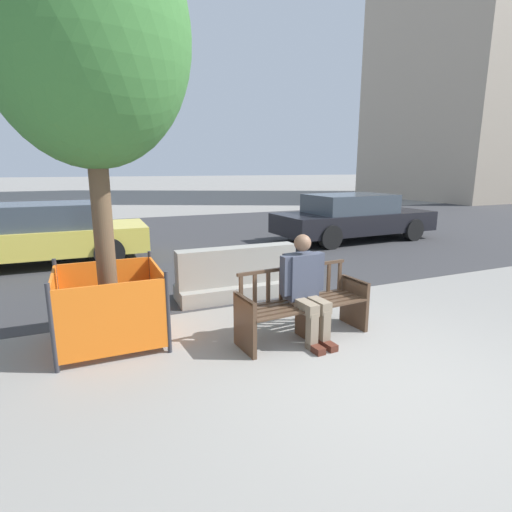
# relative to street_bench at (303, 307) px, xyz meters

# --- Properties ---
(ground_plane) EXTENTS (200.00, 200.00, 0.00)m
(ground_plane) POSITION_rel_street_bench_xyz_m (0.22, -1.28, -0.40)
(ground_plane) COLOR gray
(street_asphalt) EXTENTS (120.00, 12.00, 0.01)m
(street_asphalt) POSITION_rel_street_bench_xyz_m (0.22, 7.42, -0.39)
(street_asphalt) COLOR #333335
(street_asphalt) RESTS_ON ground
(street_bench) EXTENTS (1.73, 0.65, 0.88)m
(street_bench) POSITION_rel_street_bench_xyz_m (0.00, 0.00, 0.00)
(street_bench) COLOR #473323
(street_bench) RESTS_ON ground
(seated_person) EXTENTS (0.59, 0.74, 1.31)m
(seated_person) POSITION_rel_street_bench_xyz_m (-0.00, -0.06, 0.29)
(seated_person) COLOR #383D4C
(seated_person) RESTS_ON ground
(jersey_barrier_centre) EXTENTS (2.01, 0.70, 0.84)m
(jersey_barrier_centre) POSITION_rel_street_bench_xyz_m (-0.18, 1.83, -0.06)
(jersey_barrier_centre) COLOR gray
(jersey_barrier_centre) RESTS_ON ground
(street_tree) EXTENTS (2.19, 2.19, 4.85)m
(street_tree) POSITION_rel_street_bench_xyz_m (-2.22, 0.82, 3.05)
(street_tree) COLOR brown
(street_tree) RESTS_ON ground
(construction_fence) EXTENTS (1.23, 1.23, 0.97)m
(construction_fence) POSITION_rel_street_bench_xyz_m (-2.22, 0.82, 0.09)
(construction_fence) COLOR #2D2D33
(construction_fence) RESTS_ON ground
(car_taxi_near) EXTENTS (4.52, 1.91, 1.34)m
(car_taxi_near) POSITION_rel_street_bench_xyz_m (-3.32, 5.66, 0.27)
(car_taxi_near) COLOR #DBC64C
(car_taxi_near) RESTS_ON ground
(car_sedan_mid) EXTENTS (4.81, 2.09, 1.35)m
(car_sedan_mid) POSITION_rel_street_bench_xyz_m (4.83, 5.47, 0.28)
(car_sedan_mid) COLOR black
(car_sedan_mid) RESTS_ON ground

